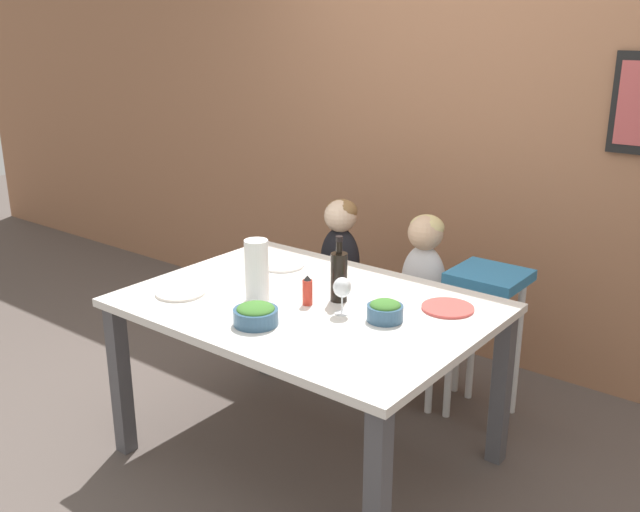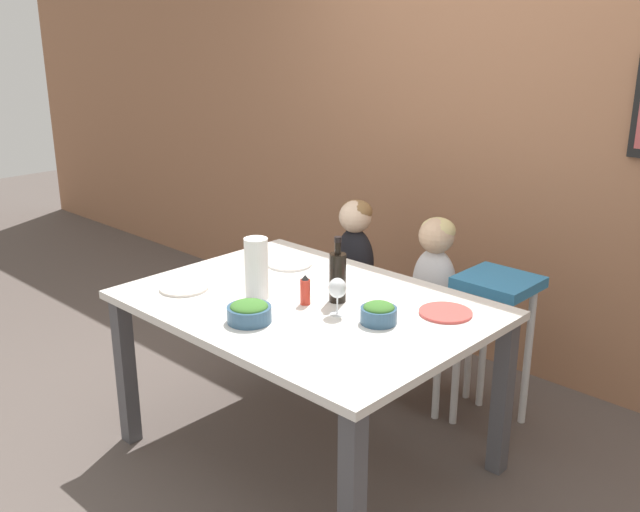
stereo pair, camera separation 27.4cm
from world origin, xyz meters
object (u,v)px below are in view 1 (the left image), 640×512
object	(u,v)px
chair_right_highchair	(487,307)
salad_bowl_large	(256,314)
wine_glass_near	(342,288)
dinner_plate_front_left	(181,293)
person_child_center	(424,262)
salad_bowl_small	(385,310)
chair_far_center	(421,328)
wine_bottle	(339,275)
dinner_plate_back_left	(282,265)
chair_far_left	(340,304)
paper_towel_roll	(257,271)
dinner_plate_back_right	(448,308)
person_child_left	(340,243)

from	to	relation	value
chair_right_highchair	salad_bowl_large	size ratio (longest dim) A/B	4.30
wine_glass_near	dinner_plate_front_left	bearing A→B (deg)	-159.56
dinner_plate_front_left	person_child_center	bearing A→B (deg)	61.30
salad_bowl_large	salad_bowl_small	size ratio (longest dim) A/B	1.22
chair_far_center	wine_glass_near	xyz separation A→B (m)	(0.09, -0.82, 0.48)
wine_bottle	dinner_plate_back_left	size ratio (longest dim) A/B	1.32
chair_far_left	chair_right_highchair	distance (m)	0.90
wine_glass_near	dinner_plate_back_left	size ratio (longest dim) A/B	0.72
chair_far_left	wine_glass_near	bearing A→B (deg)	-53.13
salad_bowl_small	wine_glass_near	bearing A→B (deg)	-164.26
paper_towel_roll	wine_glass_near	xyz separation A→B (m)	(0.37, 0.10, -0.02)
dinner_plate_back_right	paper_towel_roll	bearing A→B (deg)	-149.42
paper_towel_roll	dinner_plate_back_left	distance (m)	0.46
person_child_left	salad_bowl_large	xyz separation A→B (m)	(0.41, -1.11, 0.06)
chair_right_highchair	wine_glass_near	bearing A→B (deg)	-107.55
wine_bottle	wine_glass_near	size ratio (longest dim) A/B	1.83
chair_far_left	chair_far_center	size ratio (longest dim) A/B	1.00
chair_far_left	dinner_plate_front_left	size ratio (longest dim) A/B	2.08
salad_bowl_large	dinner_plate_front_left	xyz separation A→B (m)	(-0.48, 0.04, -0.04)
wine_glass_near	paper_towel_roll	bearing A→B (deg)	-164.69
chair_far_left	paper_towel_roll	xyz separation A→B (m)	(0.24, -0.92, 0.51)
chair_far_left	chair_right_highchair	world-z (taller)	chair_right_highchair
salad_bowl_large	wine_bottle	bearing A→B (deg)	75.17
salad_bowl_small	dinner_plate_back_right	xyz separation A→B (m)	(0.14, 0.25, -0.04)
person_child_center	wine_glass_near	size ratio (longest dim) A/B	3.38
dinner_plate_front_left	wine_glass_near	bearing A→B (deg)	20.44
dinner_plate_back_left	wine_glass_near	bearing A→B (deg)	-27.10
salad_bowl_large	salad_bowl_small	world-z (taller)	same
dinner_plate_front_left	dinner_plate_back_right	world-z (taller)	same
chair_far_center	person_child_center	bearing A→B (deg)	90.00
dinner_plate_back_right	chair_far_left	bearing A→B (deg)	150.98
chair_far_center	wine_bottle	size ratio (longest dim) A/B	1.58
wine_bottle	person_child_center	bearing A→B (deg)	89.78
chair_far_center	dinner_plate_back_right	size ratio (longest dim) A/B	2.08
salad_bowl_small	dinner_plate_back_left	bearing A→B (deg)	161.86
salad_bowl_large	dinner_plate_back_left	world-z (taller)	salad_bowl_large
paper_towel_roll	salad_bowl_large	world-z (taller)	paper_towel_roll
salad_bowl_large	dinner_plate_back_left	xyz separation A→B (m)	(-0.38, 0.59, -0.04)
wine_bottle	chair_right_highchair	bearing A→B (deg)	63.52
chair_far_center	person_child_center	distance (m)	0.36
person_child_center	chair_right_highchair	bearing A→B (deg)	-0.26
person_child_center	wine_bottle	distance (m)	0.72
wine_glass_near	salad_bowl_large	distance (m)	0.36
salad_bowl_large	salad_bowl_small	xyz separation A→B (m)	(0.37, 0.34, 0.00)
chair_far_left	dinner_plate_back_left	world-z (taller)	dinner_plate_back_left
wine_glass_near	salad_bowl_small	xyz separation A→B (m)	(0.17, 0.05, -0.07)
chair_far_center	salad_bowl_large	bearing A→B (deg)	-95.57
chair_right_highchair	person_child_left	xyz separation A→B (m)	(-0.87, 0.00, 0.15)
person_child_center	salad_bowl_small	xyz separation A→B (m)	(0.27, -0.77, 0.06)
chair_far_left	person_child_left	world-z (taller)	person_child_left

